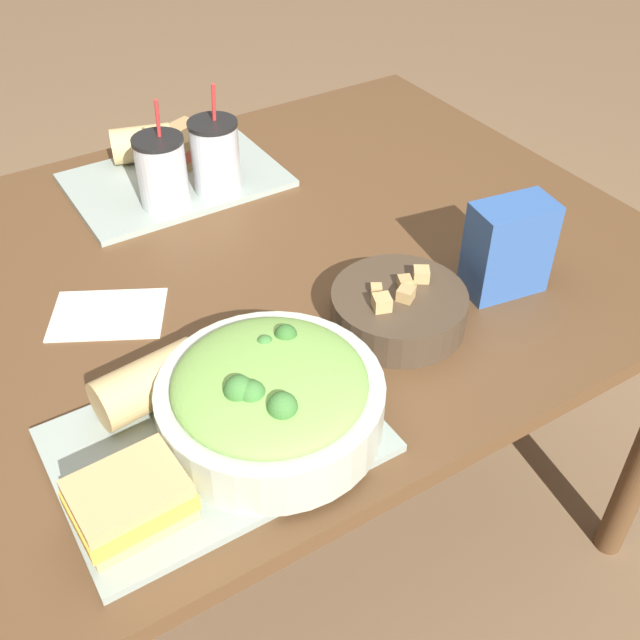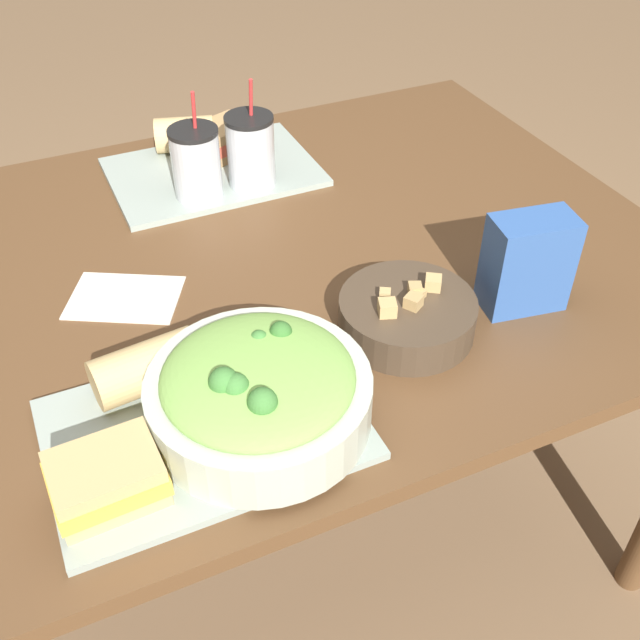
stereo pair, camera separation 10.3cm
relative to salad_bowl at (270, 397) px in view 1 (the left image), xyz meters
The scene contains 14 objects.
ground_plane 0.91m from the salad_bowl, 70.11° to the left, with size 12.00×12.00×0.00m, color #846647.
dining_table 0.41m from the salad_bowl, 70.11° to the left, with size 1.45×1.06×0.77m.
tray_near 0.09m from the salad_bowl, 166.09° to the left, with size 0.41×0.28×0.01m.
tray_far 0.69m from the salad_bowl, 77.12° to the left, with size 0.41×0.28×0.01m.
salad_bowl is the anchor object (origin of this frame).
soup_bowl 0.29m from the salad_bowl, 18.08° to the left, with size 0.21×0.21×0.08m.
sandwich_near 0.21m from the salad_bowl, 168.50° to the right, with size 0.14×0.10×0.06m.
baguette_near 0.17m from the salad_bowl, 134.23° to the left, with size 0.15×0.09×0.07m.
sandwich_far 0.75m from the salad_bowl, 75.06° to the left, with size 0.15×0.13×0.06m.
baguette_far 0.79m from the salad_bowl, 80.51° to the left, with size 0.13×0.10×0.07m.
drink_cup_dark 0.60m from the salad_bowl, 80.35° to the left, with size 0.09×0.09×0.21m.
drink_cup_red 0.62m from the salad_bowl, 70.51° to the left, with size 0.09×0.09×0.21m.
chip_bag 0.48m from the salad_bowl, ahead, with size 0.14×0.09×0.16m.
napkin_folded 0.37m from the salad_bowl, 106.71° to the left, with size 0.21×0.19×0.00m.
Camera 1 is at (-0.43, -0.96, 1.52)m, focal length 42.00 mm.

